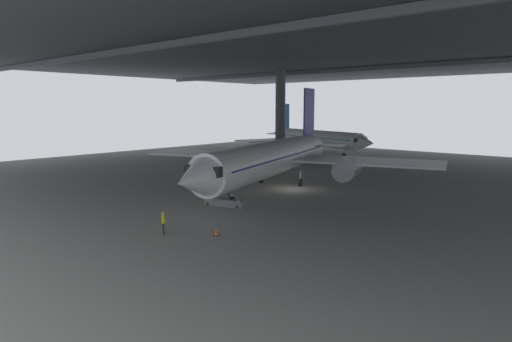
# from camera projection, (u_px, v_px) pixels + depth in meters

# --- Properties ---
(ground_plane) EXTENTS (110.00, 110.00, 0.00)m
(ground_plane) POSITION_uv_depth(u_px,v_px,m) (291.00, 189.00, 51.88)
(ground_plane) COLOR gray
(hangar_structure) EXTENTS (121.00, 99.00, 17.80)m
(hangar_structure) POSITION_uv_depth(u_px,v_px,m) (352.00, 51.00, 59.78)
(hangar_structure) COLOR #4C4F54
(hangar_structure) RESTS_ON ground_plane
(airplane_main) EXTENTS (38.51, 38.98, 12.29)m
(airplane_main) POSITION_uv_depth(u_px,v_px,m) (273.00, 158.00, 52.49)
(airplane_main) COLOR white
(airplane_main) RESTS_ON ground_plane
(boarding_stairs) EXTENTS (4.59, 2.58, 4.83)m
(boarding_stairs) POSITION_uv_depth(u_px,v_px,m) (225.00, 198.00, 43.28)
(boarding_stairs) COLOR slate
(boarding_stairs) RESTS_ON ground_plane
(crew_worker_near_nose) EXTENTS (0.49, 0.37, 1.75)m
(crew_worker_near_nose) POSITION_uv_depth(u_px,v_px,m) (163.00, 221.00, 33.34)
(crew_worker_near_nose) COLOR #232838
(crew_worker_near_nose) RESTS_ON ground_plane
(crew_worker_by_stairs) EXTENTS (0.41, 0.42, 1.62)m
(crew_worker_by_stairs) POSITION_uv_depth(u_px,v_px,m) (229.00, 189.00, 46.99)
(crew_worker_by_stairs) COLOR #232838
(crew_worker_by_stairs) RESTS_ON ground_plane
(airplane_distant) EXTENTS (31.70, 31.38, 10.33)m
(airplane_distant) POSITION_uv_depth(u_px,v_px,m) (315.00, 138.00, 91.37)
(airplane_distant) COLOR white
(airplane_distant) RESTS_ON ground_plane
(traffic_cone_orange) EXTENTS (0.36, 0.36, 0.60)m
(traffic_cone_orange) POSITION_uv_depth(u_px,v_px,m) (216.00, 232.00, 33.07)
(traffic_cone_orange) COLOR black
(traffic_cone_orange) RESTS_ON ground_plane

